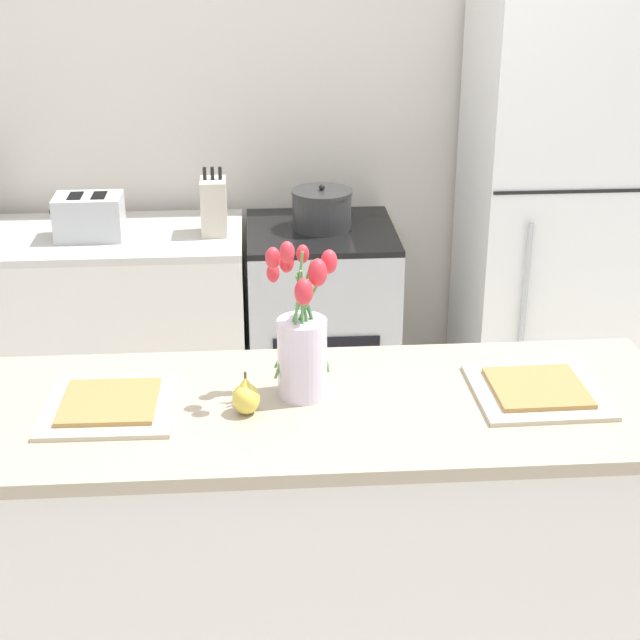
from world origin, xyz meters
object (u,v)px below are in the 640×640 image
(pear_figurine, at_px, (246,397))
(cooking_pot, at_px, (322,209))
(stove_range, at_px, (321,329))
(knife_block, at_px, (214,206))
(plate_setting_right, at_px, (537,390))
(flower_vase, at_px, (303,341))
(plate_setting_left, at_px, (110,404))
(refrigerator, at_px, (551,221))
(toaster, at_px, (89,217))

(pear_figurine, relative_size, cooking_pot, 0.46)
(stove_range, distance_m, knife_block, 0.70)
(plate_setting_right, relative_size, cooking_pot, 1.35)
(stove_range, relative_size, pear_figurine, 7.85)
(flower_vase, relative_size, knife_block, 1.60)
(pear_figurine, relative_size, plate_setting_left, 0.34)
(refrigerator, height_order, pear_figurine, refrigerator)
(plate_setting_right, xyz_separation_m, toaster, (-1.36, 1.54, 0.01))
(toaster, bearing_deg, refrigerator, 1.34)
(pear_figurine, bearing_deg, plate_setting_left, 171.66)
(refrigerator, distance_m, knife_block, 1.38)
(plate_setting_left, bearing_deg, stove_range, 67.98)
(plate_setting_left, height_order, plate_setting_right, same)
(stove_range, bearing_deg, plate_setting_right, -74.44)
(knife_block, bearing_deg, stove_range, 3.09)
(stove_range, distance_m, pear_figurine, 1.75)
(toaster, height_order, cooking_pot, cooking_pot)
(flower_vase, xyz_separation_m, knife_block, (-0.27, 1.53, -0.10))
(plate_setting_right, relative_size, toaster, 1.18)
(flower_vase, relative_size, toaster, 1.54)
(plate_setting_right, height_order, cooking_pot, cooking_pot)
(pear_figurine, relative_size, knife_block, 0.42)
(cooking_pot, bearing_deg, plate_setting_right, -74.67)
(flower_vase, distance_m, cooking_pot, 1.58)
(pear_figurine, xyz_separation_m, plate_setting_right, (0.74, 0.05, -0.03))
(stove_range, xyz_separation_m, toaster, (-0.91, -0.04, 0.53))
(plate_setting_left, xyz_separation_m, plate_setting_right, (1.08, 0.00, 0.00))
(refrigerator, xyz_separation_m, knife_block, (-1.38, -0.02, 0.10))
(cooking_pot, bearing_deg, stove_range, -116.05)
(plate_setting_right, distance_m, cooking_pot, 1.66)
(plate_setting_left, bearing_deg, flower_vase, 4.20)
(refrigerator, distance_m, pear_figurine, 2.06)
(toaster, height_order, knife_block, knife_block)
(stove_range, xyz_separation_m, pear_figurine, (-0.30, -1.64, 0.55))
(pear_figurine, bearing_deg, refrigerator, 52.59)
(refrigerator, distance_m, plate_setting_left, 2.25)
(flower_vase, height_order, toaster, flower_vase)
(stove_range, distance_m, toaster, 1.06)
(refrigerator, bearing_deg, cooking_pot, 179.49)
(refrigerator, bearing_deg, knife_block, -179.01)
(plate_setting_left, relative_size, cooking_pot, 1.35)
(stove_range, bearing_deg, refrigerator, 0.04)
(flower_vase, xyz_separation_m, pear_figurine, (-0.14, -0.09, -0.11))
(flower_vase, relative_size, plate_setting_left, 1.30)
(pear_figurine, relative_size, plate_setting_right, 0.34)
(flower_vase, distance_m, plate_setting_right, 0.62)
(pear_figurine, relative_size, toaster, 0.40)
(stove_range, relative_size, plate_setting_right, 2.68)
(flower_vase, height_order, plate_setting_right, flower_vase)
(pear_figurine, height_order, knife_block, knife_block)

